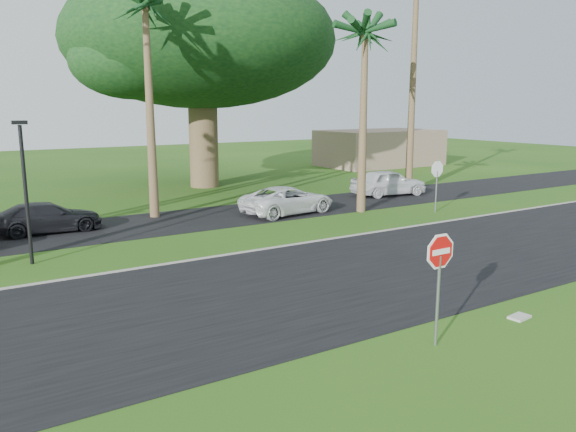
# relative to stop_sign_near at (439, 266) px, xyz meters

# --- Properties ---
(ground) EXTENTS (120.00, 120.00, 0.00)m
(ground) POSITION_rel_stop_sign_near_xyz_m (-0.50, 3.00, -1.77)
(ground) COLOR #234D13
(ground) RESTS_ON ground
(road) EXTENTS (120.00, 8.00, 0.02)m
(road) POSITION_rel_stop_sign_near_xyz_m (-0.50, 5.00, -1.76)
(road) COLOR black
(road) RESTS_ON ground
(parking_strip) EXTENTS (120.00, 5.00, 0.02)m
(parking_strip) POSITION_rel_stop_sign_near_xyz_m (-0.50, 15.50, -1.76)
(parking_strip) COLOR black
(parking_strip) RESTS_ON ground
(curb) EXTENTS (120.00, 0.12, 0.06)m
(curb) POSITION_rel_stop_sign_near_xyz_m (-0.50, 9.05, -1.74)
(curb) COLOR gray
(curb) RESTS_ON ground
(stop_sign_near) EXTENTS (1.05, 0.07, 2.62)m
(stop_sign_near) POSITION_rel_stop_sign_near_xyz_m (0.00, 0.00, 0.00)
(stop_sign_near) COLOR gray
(stop_sign_near) RESTS_ON ground
(stop_sign_far) EXTENTS (1.05, 0.07, 2.62)m
(stop_sign_far) POSITION_rel_stop_sign_near_xyz_m (11.50, 11.00, 0.00)
(stop_sign_far) COLOR gray
(stop_sign_far) RESTS_ON ground
(palm_center) EXTENTS (5.00, 5.00, 10.50)m
(palm_center) POSITION_rel_stop_sign_near_xyz_m (-0.50, 17.00, 7.39)
(palm_center) COLOR brown
(palm_center) RESTS_ON ground
(palm_right_near) EXTENTS (5.00, 5.00, 9.50)m
(palm_right_near) POSITION_rel_stop_sign_near_xyz_m (8.50, 13.00, 6.42)
(palm_right_near) COLOR brown
(palm_right_near) RESTS_ON ground
(canopy_tree) EXTENTS (16.50, 16.50, 13.12)m
(canopy_tree) POSITION_rel_stop_sign_near_xyz_m (5.50, 25.00, 7.17)
(canopy_tree) COLOR brown
(canopy_tree) RESTS_ON ground
(streetlight_right) EXTENTS (0.45, 0.25, 4.64)m
(streetlight_right) POSITION_rel_stop_sign_near_xyz_m (-6.50, 11.50, 0.88)
(streetlight_right) COLOR black
(streetlight_right) RESTS_ON ground
(building_far) EXTENTS (10.00, 6.00, 3.00)m
(building_far) POSITION_rel_stop_sign_near_xyz_m (23.50, 29.00, -0.27)
(building_far) COLOR gray
(building_far) RESTS_ON ground
(car_dark) EXTENTS (4.24, 1.75, 1.23)m
(car_dark) POSITION_rel_stop_sign_near_xyz_m (-5.26, 16.14, -1.16)
(car_dark) COLOR black
(car_dark) RESTS_ON ground
(car_minivan) EXTENTS (4.93, 2.74, 1.31)m
(car_minivan) POSITION_rel_stop_sign_near_xyz_m (5.16, 14.39, -1.12)
(car_minivan) COLOR white
(car_minivan) RESTS_ON ground
(car_pickup) EXTENTS (4.62, 2.39, 1.50)m
(car_pickup) POSITION_rel_stop_sign_near_xyz_m (12.95, 16.01, -1.02)
(car_pickup) COLOR silver
(car_pickup) RESTS_ON ground
(utility_slab) EXTENTS (0.59, 0.41, 0.06)m
(utility_slab) POSITION_rel_stop_sign_near_xyz_m (2.92, 0.03, -1.74)
(utility_slab) COLOR #A6A79F
(utility_slab) RESTS_ON ground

